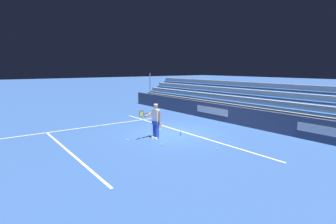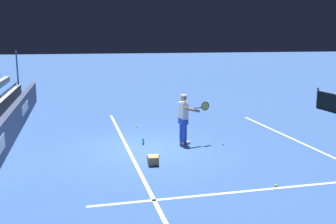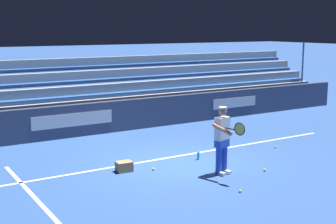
{
  "view_description": "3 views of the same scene",
  "coord_description": "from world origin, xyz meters",
  "views": [
    {
      "loc": [
        -10.75,
        8.42,
        3.44
      ],
      "look_at": [
        -0.45,
        0.76,
        1.27
      ],
      "focal_mm": 28.0,
      "sensor_mm": 36.0,
      "label": 1
    },
    {
      "loc": [
        12.3,
        -2.16,
        3.62
      ],
      "look_at": [
        -1.08,
        1.08,
        1.01
      ],
      "focal_mm": 42.0,
      "sensor_mm": 36.0,
      "label": 2
    },
    {
      "loc": [
        6.7,
        10.39,
        3.65
      ],
      "look_at": [
        0.37,
        0.11,
        1.45
      ],
      "focal_mm": 50.0,
      "sensor_mm": 36.0,
      "label": 3
    }
  ],
  "objects": [
    {
      "name": "tennis_ball_on_baseline",
      "position": [
        -3.37,
        0.31,
        0.03
      ],
      "size": [
        0.07,
        0.07,
        0.07
      ],
      "primitive_type": "sphere",
      "color": "#CCE533",
      "rests_on": "ground"
    },
    {
      "name": "tennis_ball_near_player",
      "position": [
        0.1,
        2.75,
        0.03
      ],
      "size": [
        0.07,
        0.07,
        0.07
      ],
      "primitive_type": "sphere",
      "color": "#CCE533",
      "rests_on": "ground"
    },
    {
      "name": "tennis_ball_far_right",
      "position": [
        4.0,
        2.6,
        0.03
      ],
      "size": [
        0.07,
        0.07,
        0.07
      ],
      "primitive_type": "sphere",
      "color": "#CCE533",
      "rests_on": "ground"
    },
    {
      "name": "court_sideline_white",
      "position": [
        4.11,
        4.0,
        0.0
      ],
      "size": [
        0.1,
        12.0,
        0.01
      ],
      "primitive_type": "cube",
      "color": "white",
      "rests_on": "ground"
    },
    {
      "name": "tennis_player",
      "position": [
        -0.38,
        1.48,
        0.89
      ],
      "size": [
        0.59,
        1.06,
        1.71
      ],
      "color": "blue",
      "rests_on": "ground"
    },
    {
      "name": "back_wall_sponsor_board",
      "position": [
        -0.01,
        -4.38,
        0.55
      ],
      "size": [
        22.31,
        0.25,
        1.1
      ],
      "color": "#384260",
      "rests_on": "ground"
    },
    {
      "name": "water_bottle",
      "position": [
        -0.63,
        0.09,
        0.11
      ],
      "size": [
        0.07,
        0.07,
        0.22
      ],
      "primitive_type": "cylinder",
      "color": "#33B2E5",
      "rests_on": "ground"
    },
    {
      "name": "court_service_line_white",
      "position": [
        0.0,
        5.5,
        0.0
      ],
      "size": [
        8.22,
        0.1,
        0.01
      ],
      "primitive_type": "cube",
      "color": "white",
      "rests_on": "ground"
    },
    {
      "name": "tennis_ball_stray_back",
      "position": [
        -1.46,
        1.87,
        0.03
      ],
      "size": [
        0.07,
        0.07,
        0.07
      ],
      "primitive_type": "sphere",
      "color": "#CCE533",
      "rests_on": "ground"
    },
    {
      "name": "tennis_ball_toward_net",
      "position": [
        0.93,
        0.3,
        0.03
      ],
      "size": [
        0.07,
        0.07,
        0.07
      ],
      "primitive_type": "sphere",
      "color": "#CCE533",
      "rests_on": "ground"
    },
    {
      "name": "ground_plane",
      "position": [
        0.0,
        0.0,
        0.0
      ],
      "size": [
        160.0,
        160.0,
        0.0
      ],
      "primitive_type": "plane",
      "color": "#2D5193"
    },
    {
      "name": "bleacher_stand",
      "position": [
        0.0,
        -6.21,
        0.73
      ],
      "size": [
        21.2,
        2.4,
        2.95
      ],
      "color": "#9EA3A8",
      "rests_on": "ground"
    },
    {
      "name": "court_baseline_white",
      "position": [
        0.0,
        -0.5,
        0.0
      ],
      "size": [
        12.0,
        0.1,
        0.01
      ],
      "primitive_type": "cube",
      "color": "white",
      "rests_on": "ground"
    },
    {
      "name": "ball_box_cardboard",
      "position": [
        1.62,
        -0.02,
        0.13
      ],
      "size": [
        0.42,
        0.33,
        0.26
      ],
      "primitive_type": "cube",
      "rotation": [
        0.0,
        0.0,
        -0.08
      ],
      "color": "#A87F51",
      "rests_on": "ground"
    }
  ]
}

